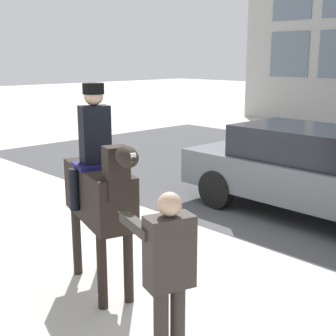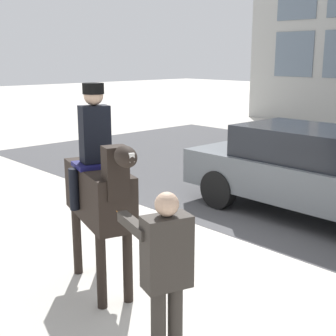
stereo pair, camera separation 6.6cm
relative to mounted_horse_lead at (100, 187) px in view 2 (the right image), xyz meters
The scene contains 4 objects.
ground_plane 2.28m from the mounted_horse_lead, 89.89° to the left, with size 80.00×80.00×0.00m, color beige.
mounted_horse_lead is the anchor object (origin of this frame).
pedestrian_bystander 1.75m from the mounted_horse_lead, 17.12° to the right, with size 0.90×0.45×1.65m.
street_car_near_lane 4.17m from the mounted_horse_lead, 86.42° to the left, with size 4.39×1.82×1.55m.
Camera 2 is at (4.28, -4.84, 2.69)m, focal length 50.00 mm.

